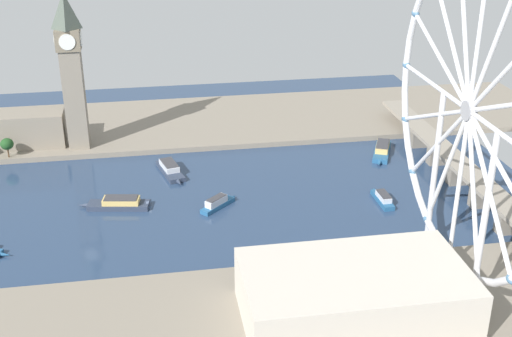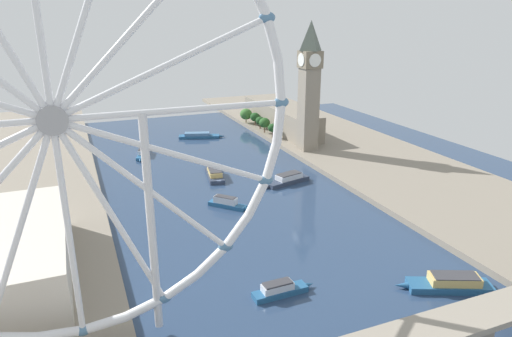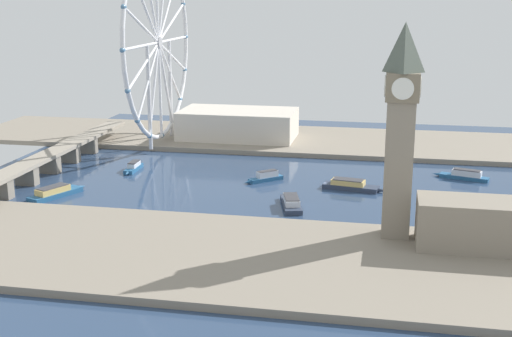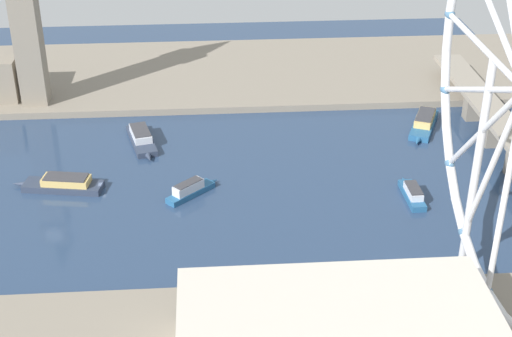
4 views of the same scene
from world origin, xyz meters
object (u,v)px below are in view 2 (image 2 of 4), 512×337
object	(u,v)px
tour_boat_2	(227,203)
tour_boat_6	(287,179)
riverside_hall	(0,255)
tour_boat_4	(450,283)
clock_tower	(309,85)
tour_boat_3	(143,152)
tour_boat_5	(280,290)
ferris_wheel	(53,122)
tour_boat_0	(199,136)
tour_boat_1	(214,173)
parliament_block	(281,117)

from	to	relation	value
tour_boat_2	tour_boat_6	distance (m)	48.08
riverside_hall	tour_boat_4	world-z (taller)	riverside_hall
riverside_hall	tour_boat_4	size ratio (longest dim) A/B	2.35
clock_tower	tour_boat_3	bearing A→B (deg)	-19.53
clock_tower	riverside_hall	size ratio (longest dim) A/B	1.10
tour_boat_5	tour_boat_6	world-z (taller)	tour_boat_6
clock_tower	ferris_wheel	distance (m)	219.08
tour_boat_0	tour_boat_1	size ratio (longest dim) A/B	1.07
ferris_wheel	riverside_hall	distance (m)	77.26
tour_boat_5	tour_boat_6	distance (m)	112.24
tour_boat_0	tour_boat_3	bearing A→B (deg)	-129.75
tour_boat_1	tour_boat_4	xyz separation A→B (m)	(-42.11, 146.19, 0.13)
tour_boat_1	tour_boat_6	world-z (taller)	tour_boat_6
tour_boat_0	tour_boat_5	xyz separation A→B (m)	(31.35, 218.55, 0.30)
tour_boat_0	tour_boat_6	xyz separation A→B (m)	(-19.78, 118.63, 0.51)
clock_tower	tour_boat_5	bearing A→B (deg)	58.75
parliament_block	tour_boat_6	xyz separation A→B (m)	(47.53, 110.44, -10.35)
riverside_hall	ferris_wheel	bearing A→B (deg)	117.92
tour_boat_0	tour_boat_2	size ratio (longest dim) A/B	1.87
clock_tower	riverside_hall	world-z (taller)	clock_tower
parliament_block	clock_tower	bearing A→B (deg)	82.29
tour_boat_2	tour_boat_4	xyz separation A→B (m)	(-49.83, 99.35, 0.02)
clock_tower	riverside_hall	distance (m)	212.06
parliament_block	tour_boat_3	distance (m)	118.91
ferris_wheel	tour_boat_4	size ratio (longest dim) A/B	3.85
parliament_block	tour_boat_4	world-z (taller)	parliament_block
tour_boat_5	tour_boat_4	bearing A→B (deg)	-20.36
riverside_hall	tour_boat_3	xyz separation A→B (m)	(-72.16, -144.62, -10.27)
clock_tower	tour_boat_5	xyz separation A→B (m)	(90.35, 148.88, -45.96)
riverside_hall	tour_boat_2	size ratio (longest dim) A/B	3.99
tour_boat_3	tour_boat_4	distance (m)	220.05
tour_boat_6	tour_boat_0	bearing A→B (deg)	-94.50
tour_boat_4	tour_boat_1	bearing A→B (deg)	-50.09
ferris_wheel	riverside_hall	size ratio (longest dim) A/B	1.64
parliament_block	tour_boat_3	bearing A→B (deg)	11.30
parliament_block	tour_boat_4	bearing A→B (deg)	79.83
parliament_block	tour_boat_0	distance (m)	68.68
ferris_wheel	tour_boat_0	distance (m)	251.88
parliament_block	tour_boat_2	xyz separation A→B (m)	(91.10, 130.79, -10.29)
tour_boat_3	tour_boat_4	world-z (taller)	tour_boat_4
tour_boat_2	tour_boat_5	world-z (taller)	tour_boat_2
riverside_hall	tour_boat_5	world-z (taller)	riverside_hall
tour_boat_5	tour_boat_2	bearing A→B (deg)	83.21
ferris_wheel	tour_boat_1	bearing A→B (deg)	-121.44
clock_tower	ferris_wheel	bearing A→B (deg)	44.68
clock_tower	parliament_block	bearing A→B (deg)	-97.71
tour_boat_0	tour_boat_4	size ratio (longest dim) A/B	1.10
tour_boat_2	tour_boat_1	bearing A→B (deg)	127.99
ferris_wheel	tour_boat_2	world-z (taller)	ferris_wheel
riverside_hall	clock_tower	bearing A→B (deg)	-149.42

